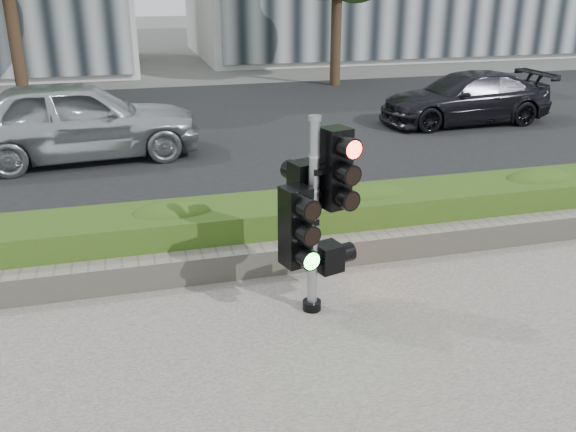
{
  "coord_description": "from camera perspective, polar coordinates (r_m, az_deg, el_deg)",
  "views": [
    {
      "loc": [
        -1.67,
        -4.85,
        3.48
      ],
      "look_at": [
        -0.2,
        0.6,
        1.28
      ],
      "focal_mm": 38.0,
      "sensor_mm": 36.0,
      "label": 1
    }
  ],
  "objects": [
    {
      "name": "traffic_signal",
      "position": [
        6.42,
        2.46,
        0.88
      ],
      "size": [
        0.8,
        0.67,
        2.19
      ],
      "rotation": [
        0.0,
        0.0,
        0.28
      ],
      "color": "black",
      "rests_on": "sidewalk"
    },
    {
      "name": "car_dark",
      "position": [
        16.35,
        16.22,
        10.55
      ],
      "size": [
        4.42,
        1.85,
        1.27
      ],
      "primitive_type": "imported",
      "rotation": [
        0.0,
        0.0,
        -1.56
      ],
      "color": "black",
      "rests_on": "road"
    },
    {
      "name": "curb",
      "position": [
        8.86,
        -3.03,
        -1.42
      ],
      "size": [
        60.0,
        0.25,
        0.12
      ],
      "primitive_type": "cube",
      "color": "gray",
      "rests_on": "ground"
    },
    {
      "name": "stone_wall",
      "position": [
        7.68,
        -1.06,
        -3.94
      ],
      "size": [
        12.0,
        0.32,
        0.34
      ],
      "primitive_type": "cube",
      "color": "gray",
      "rests_on": "sidewalk"
    },
    {
      "name": "ground",
      "position": [
        6.19,
        3.34,
        -12.88
      ],
      "size": [
        120.0,
        120.0,
        0.0
      ],
      "primitive_type": "plane",
      "color": "#51514C",
      "rests_on": "ground"
    },
    {
      "name": "hedge",
      "position": [
        8.19,
        -2.18,
        -0.99
      ],
      "size": [
        12.0,
        1.0,
        0.68
      ],
      "primitive_type": "cube",
      "color": "#568127",
      "rests_on": "sidewalk"
    },
    {
      "name": "road",
      "position": [
        15.34,
        -8.51,
        8.02
      ],
      "size": [
        60.0,
        13.0,
        0.02
      ],
      "primitive_type": "cube",
      "color": "black",
      "rests_on": "ground"
    },
    {
      "name": "car_silver",
      "position": [
        13.06,
        -19.1,
        8.51
      ],
      "size": [
        4.98,
        2.39,
        1.64
      ],
      "primitive_type": "imported",
      "rotation": [
        0.0,
        0.0,
        1.67
      ],
      "color": "#A5A8AC",
      "rests_on": "road"
    }
  ]
}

